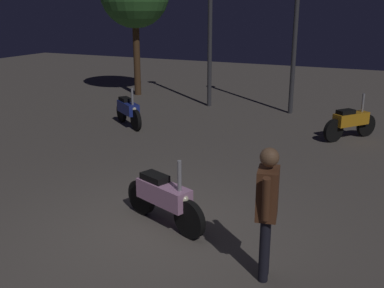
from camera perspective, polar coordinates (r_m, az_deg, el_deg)
name	(u,v)px	position (r m, az deg, el deg)	size (l,w,h in m)	color
ground_plane	(149,233)	(6.77, -5.46, -11.08)	(40.00, 40.00, 0.00)	#605951
motorcycle_pink_foreground	(164,198)	(6.81, -3.58, -6.75)	(1.58, 0.69, 1.11)	black
motorcycle_blue_parked_left	(128,110)	(12.54, -8.02, 4.20)	(1.39, 1.07, 1.11)	black
motorcycle_orange_parked_right	(351,122)	(11.85, 19.28, 2.65)	(1.09, 1.38, 1.11)	black
person_rider_beside	(267,203)	(5.38, 9.41, -7.29)	(0.30, 0.67, 1.66)	black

